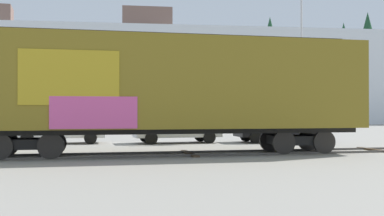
% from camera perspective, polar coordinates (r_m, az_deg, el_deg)
% --- Properties ---
extents(ground_plane, '(260.00, 260.00, 0.00)m').
position_cam_1_polar(ground_plane, '(18.02, -4.60, -5.71)').
color(ground_plane, gray).
extents(track, '(59.93, 6.29, 0.08)m').
position_cam_1_polar(track, '(18.06, -2.62, -5.58)').
color(track, '#4C4742').
rests_on(track, ground_plane).
extents(freight_car, '(15.19, 4.16, 4.65)m').
position_cam_1_polar(freight_car, '(18.00, -2.67, 2.71)').
color(freight_car, olive).
rests_on(freight_car, ground_plane).
extents(flagpole, '(1.67, 0.36, 9.93)m').
position_cam_1_polar(flagpole, '(29.33, 13.68, 8.90)').
color(flagpole, silver).
rests_on(flagpole, ground_plane).
extents(hillside, '(113.88, 37.26, 16.95)m').
position_cam_1_polar(hillside, '(74.89, -6.86, 3.02)').
color(hillside, silver).
rests_on(hillside, ground_plane).
extents(parked_car_white, '(4.59, 2.17, 1.57)m').
position_cam_1_polar(parked_car_white, '(25.27, -15.80, -2.35)').
color(parked_car_white, silver).
rests_on(parked_car_white, ground_plane).
extents(parked_car_silver, '(4.68, 2.33, 1.64)m').
position_cam_1_polar(parked_car_silver, '(24.74, -1.99, -2.37)').
color(parked_car_silver, '#B7BABF').
rests_on(parked_car_silver, ground_plane).
extents(parked_car_black, '(4.65, 2.14, 1.60)m').
position_cam_1_polar(parked_car_black, '(25.83, 10.29, -2.30)').
color(parked_car_black, black).
rests_on(parked_car_black, ground_plane).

